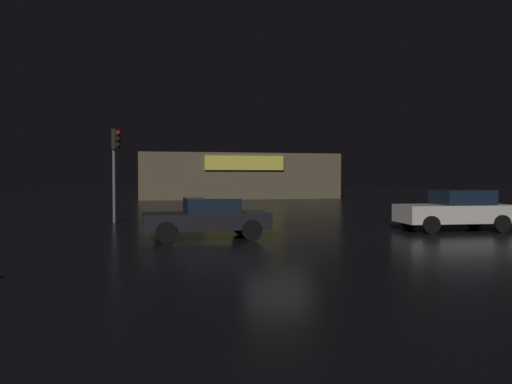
{
  "coord_description": "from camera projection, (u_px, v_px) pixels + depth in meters",
  "views": [
    {
      "loc": [
        -4.86,
        -17.56,
        2.17
      ],
      "look_at": [
        0.82,
        7.29,
        1.38
      ],
      "focal_mm": 34.39,
      "sensor_mm": 36.0,
      "label": 1
    }
  ],
  "objects": [
    {
      "name": "store_building",
      "position": [
        237.0,
        176.0,
        50.41
      ],
      "size": [
        19.65,
        8.17,
        4.47
      ],
      "color": "brown",
      "rests_on": "ground"
    },
    {
      "name": "car_near",
      "position": [
        456.0,
        210.0,
        19.7
      ],
      "size": [
        4.59,
        2.28,
        1.64
      ],
      "color": "silver",
      "rests_on": "ground"
    },
    {
      "name": "traffic_signal_opposite",
      "position": [
        115.0,
        156.0,
        23.05
      ],
      "size": [
        0.42,
        0.42,
        4.42
      ],
      "color": "#595B60",
      "rests_on": "ground"
    },
    {
      "name": "car_far",
      "position": [
        207.0,
        217.0,
        17.2
      ],
      "size": [
        4.39,
        2.06,
        1.42
      ],
      "color": "black",
      "rests_on": "ground"
    },
    {
      "name": "ground_plane",
      "position": [
        278.0,
        235.0,
        18.26
      ],
      "size": [
        120.0,
        120.0,
        0.0
      ],
      "primitive_type": "plane",
      "color": "black"
    }
  ]
}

